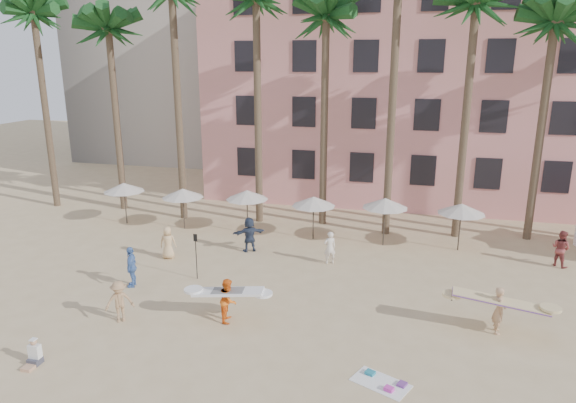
{
  "coord_description": "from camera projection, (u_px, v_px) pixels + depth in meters",
  "views": [
    {
      "loc": [
        4.34,
        -15.01,
        10.03
      ],
      "look_at": [
        -0.88,
        6.0,
        4.0
      ],
      "focal_mm": 32.0,
      "sensor_mm": 36.0,
      "label": 1
    }
  ],
  "objects": [
    {
      "name": "carrier_white",
      "position": [
        228.0,
        299.0,
        20.15
      ],
      "size": [
        2.86,
        1.08,
        1.77
      ],
      "color": "orange",
      "rests_on": "ground"
    },
    {
      "name": "ground",
      "position": [
        271.0,
        360.0,
        17.73
      ],
      "size": [
        120.0,
        120.0,
        0.0
      ],
      "primitive_type": "plane",
      "color": "#D1B789",
      "rests_on": "ground"
    },
    {
      "name": "beachgoers",
      "position": [
        268.0,
        253.0,
        24.91
      ],
      "size": [
        20.53,
        11.45,
        1.9
      ],
      "color": "tan",
      "rests_on": "ground"
    },
    {
      "name": "carrier_yellow",
      "position": [
        499.0,
        307.0,
        19.23
      ],
      "size": [
        3.48,
        1.06,
        1.85
      ],
      "color": "tan",
      "rests_on": "ground"
    },
    {
      "name": "paddle",
      "position": [
        196.0,
        251.0,
        23.89
      ],
      "size": [
        0.18,
        0.04,
        2.23
      ],
      "color": "black",
      "rests_on": "ground"
    },
    {
      "name": "seated_man",
      "position": [
        34.0,
        356.0,
        17.38
      ],
      "size": [
        0.41,
        0.71,
        0.92
      ],
      "color": "#3F3F4C",
      "rests_on": "ground"
    },
    {
      "name": "palm_row",
      "position": [
        352.0,
        3.0,
        28.16
      ],
      "size": [
        44.4,
        5.4,
        16.3
      ],
      "color": "brown",
      "rests_on": "ground"
    },
    {
      "name": "umbrella_row",
      "position": [
        279.0,
        198.0,
        29.49
      ],
      "size": [
        22.5,
        2.7,
        2.73
      ],
      "color": "#332B23",
      "rests_on": "ground"
    },
    {
      "name": "pink_hotel",
      "position": [
        455.0,
        87.0,
        38.27
      ],
      "size": [
        35.0,
        14.0,
        16.0
      ],
      "primitive_type": "cube",
      "color": "pink",
      "rests_on": "ground"
    },
    {
      "name": "beach_towel",
      "position": [
        383.0,
        382.0,
        16.43
      ],
      "size": [
        2.05,
        1.66,
        0.14
      ],
      "color": "white",
      "rests_on": "ground"
    }
  ]
}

